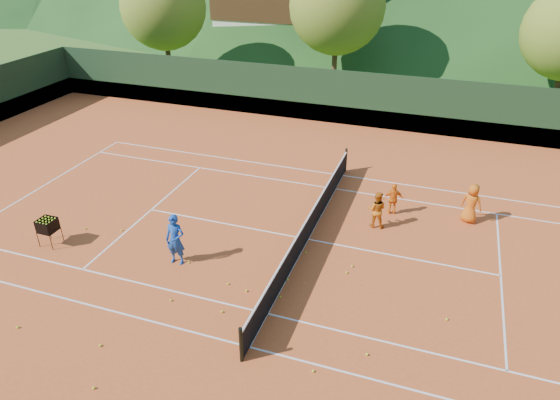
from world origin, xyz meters
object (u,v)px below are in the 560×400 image
(student_b, at_px, (393,199))
(coach, at_px, (175,240))
(tennis_net, at_px, (308,227))
(student_a, at_px, (377,210))
(student_c, at_px, (471,203))
(ball_hopper, at_px, (47,226))

(student_b, bearing_deg, coach, 24.11)
(coach, distance_m, student_b, 8.35)
(student_b, distance_m, tennis_net, 3.80)
(tennis_net, bearing_deg, coach, -143.24)
(student_a, height_order, student_c, student_c)
(student_a, xyz_separation_m, tennis_net, (-2.10, -1.67, -0.21))
(student_b, distance_m, student_c, 2.82)
(coach, relative_size, student_c, 1.15)
(coach, bearing_deg, student_a, 33.73)
(student_a, bearing_deg, student_b, -114.78)
(coach, height_order, tennis_net, coach)
(coach, height_order, student_c, coach)
(ball_hopper, bearing_deg, student_c, 25.03)
(student_a, relative_size, student_c, 0.91)
(student_a, distance_m, tennis_net, 2.69)
(student_a, relative_size, ball_hopper, 1.41)
(student_b, bearing_deg, student_a, 50.72)
(tennis_net, bearing_deg, student_a, 38.53)
(student_c, relative_size, ball_hopper, 1.54)
(student_a, height_order, student_b, student_a)
(student_b, relative_size, student_c, 0.83)
(student_a, distance_m, student_b, 1.23)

